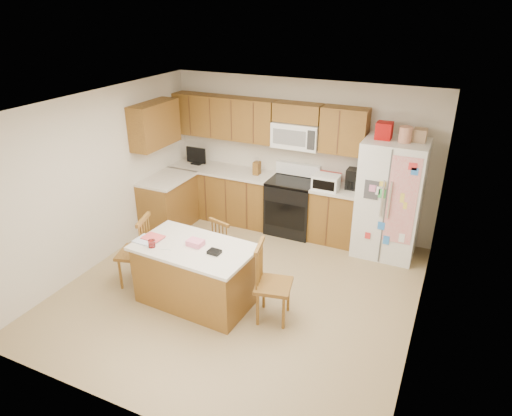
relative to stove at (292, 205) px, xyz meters
The scene contains 9 objects.
ground 1.99m from the stove, 90.00° to the right, with size 4.50×4.50×0.00m, color #998665.
room_shell 2.16m from the stove, 90.00° to the right, with size 4.60×4.60×2.52m.
cabinetry 1.09m from the stove, behind, with size 3.36×1.56×2.15m.
stove is the anchor object (origin of this frame).
refrigerator 1.63m from the stove, ahead, with size 0.90×0.79×2.04m.
island 2.43m from the stove, 99.70° to the right, with size 1.55×0.96×0.91m.
windsor_chair_left 2.73m from the stove, 119.88° to the right, with size 0.52×0.53×1.02m.
windsor_chair_back 1.66m from the stove, 103.04° to the right, with size 0.46×0.45×0.88m.
windsor_chair_right 2.38m from the stove, 75.21° to the right, with size 0.50×0.52×1.02m.
Camera 1 is at (2.37, -4.63, 3.61)m, focal length 32.00 mm.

